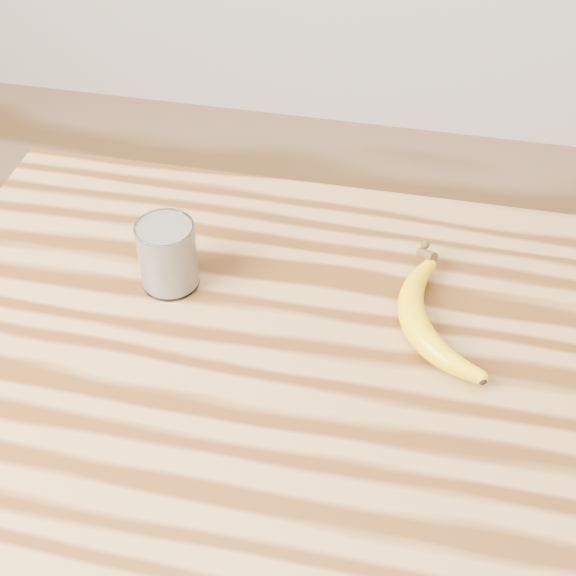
# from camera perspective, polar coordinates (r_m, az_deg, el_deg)

# --- Properties ---
(room) EXTENTS (4.04, 4.04, 2.70)m
(room) POSITION_cam_1_polar(r_m,az_deg,el_deg) (0.54, 14.52, 18.96)
(room) COLOR #876245
(room) RESTS_ON ground
(table) EXTENTS (1.20, 0.80, 0.90)m
(table) POSITION_cam_1_polar(r_m,az_deg,el_deg) (0.94, 8.15, -14.99)
(table) COLOR olive
(table) RESTS_ON ground
(smoothie_glass) EXTENTS (0.07, 0.07, 0.09)m
(smoothie_glass) POSITION_cam_1_polar(r_m,az_deg,el_deg) (0.95, -8.55, 2.36)
(smoothie_glass) COLOR white
(smoothie_glass) RESTS_ON table
(banana) EXTENTS (0.19, 0.28, 0.03)m
(banana) POSITION_cam_1_polar(r_m,az_deg,el_deg) (0.91, 8.94, -2.44)
(banana) COLOR #E6B308
(banana) RESTS_ON table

